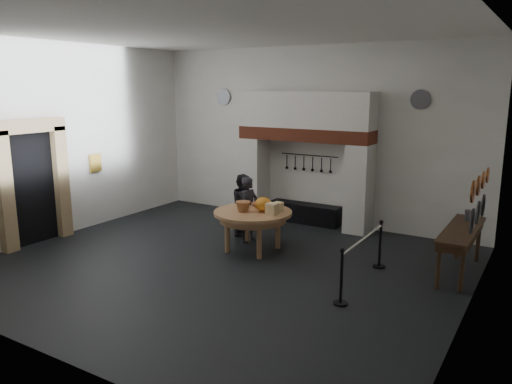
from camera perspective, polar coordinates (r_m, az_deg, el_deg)
The scene contains 39 objects.
floor at distance 10.07m, azimuth -3.84°, elevation -8.31°, with size 9.00×8.00×0.02m, color black.
ceiling at distance 9.50m, azimuth -4.24°, elevation 18.06°, with size 9.00×8.00×0.02m, color silver.
wall_back at distance 12.98m, azimuth 6.31°, elevation 6.43°, with size 9.00×0.02×4.50m, color white.
wall_front at distance 6.73m, azimuth -24.15°, elevation 0.31°, with size 9.00×0.02×4.50m, color white.
wall_left at distance 12.67m, azimuth -20.95°, elevation 5.58°, with size 0.02×8.00×4.50m, color white.
wall_right at distance 7.86m, azimuth 23.82°, elevation 1.88°, with size 0.02×8.00×4.50m, color white.
chimney_pier_left at distance 13.53m, azimuth -0.10°, elevation 1.71°, with size 0.55×0.70×2.15m, color silver.
chimney_pier_right at distance 12.27m, azimuth 11.72°, elevation 0.39°, with size 0.55×0.70×2.15m, color silver.
hearth_brick_band at distance 12.66m, azimuth 5.63°, elevation 6.58°, with size 3.50×0.72×0.32m, color #9E442B.
chimney_hood at distance 12.62m, azimuth 5.69°, elevation 9.34°, with size 3.50×0.70×0.90m, color silver.
iron_range at distance 13.07m, azimuth 5.58°, elevation -2.42°, with size 1.90×0.45×0.50m, color black.
utensil_rail at distance 12.96m, azimuth 6.11°, elevation 4.21°, with size 0.02×0.02×1.60m, color black.
door_recess at distance 12.20m, azimuth -24.21°, elevation 0.35°, with size 0.04×1.10×2.50m, color black.
door_jamb_near at distance 11.75m, azimuth -26.77°, elevation -0.05°, with size 0.22×0.30×2.60m, color tan.
door_jamb_far at distance 12.52m, azimuth -21.37°, elevation 1.08°, with size 0.22×0.30×2.60m, color tan.
door_lintel at distance 11.95m, azimuth -24.54°, elevation 6.89°, with size 0.22×1.70×0.30m, color tan.
wall_plaque at distance 13.21m, azimuth -17.88°, elevation 3.18°, with size 0.05×0.34×0.44m, color gold.
work_table at distance 10.69m, azimuth -0.36°, elevation -2.37°, with size 1.68×1.68×0.07m, color #AA7650.
pumpkin at distance 10.62m, azimuth 0.84°, elevation -1.40°, with size 0.36×0.36×0.31m, color orange.
cheese_block_big at distance 10.36m, azimuth 1.85°, elevation -1.95°, with size 0.22×0.22×0.24m, color #D4B77F.
cheese_block_small at distance 10.63m, azimuth 2.55°, elevation -1.71°, with size 0.18×0.18×0.20m, color #F0D18F.
wicker_basket at distance 10.61m, azimuth -1.47°, elevation -1.68°, with size 0.32×0.32×0.22m, color #A1693B.
bread_loaf at distance 11.00m, azimuth 0.16°, elevation -1.41°, with size 0.31×0.18×0.13m, color #955534.
visitor_near at distance 11.33m, azimuth -0.80°, elevation -2.01°, with size 0.55×0.36×1.50m, color black.
visitor_far at distance 11.87m, azimuth -1.41°, elevation -1.43°, with size 0.71×0.56×1.47m, color black.
side_table at distance 10.08m, azimuth 22.46°, elevation -4.01°, with size 0.55×2.20×0.06m, color #3C2815.
pewter_jug at distance 10.62m, azimuth 23.05°, elevation -2.49°, with size 0.12×0.12×0.22m, color #49494E.
copper_pan_a at distance 8.11m, azimuth 23.56°, elevation 0.03°, with size 0.34×0.34×0.03m, color #C6662D.
copper_pan_b at distance 8.65m, azimuth 24.09°, elevation 0.68°, with size 0.32×0.32×0.03m, color #C6662D.
copper_pan_c at distance 9.18m, azimuth 24.55°, elevation 1.24°, with size 0.30×0.30×0.03m, color #C6662D.
copper_pan_d at distance 9.72m, azimuth 24.97°, elevation 1.75°, with size 0.28×0.28×0.03m, color #C6662D.
pewter_plate_left at distance 8.41m, azimuth 23.48°, elevation -3.06°, with size 0.40×0.40×0.03m, color #4C4C51.
pewter_plate_mid at distance 8.99m, azimuth 24.03°, elevation -2.18°, with size 0.40×0.40×0.03m, color #4C4C51.
pewter_plate_right at distance 9.57m, azimuth 24.52°, elevation -1.42°, with size 0.40×0.40×0.03m, color #4C4C51.
pewter_plate_back_left at distance 14.25m, azimuth -3.72°, elevation 10.80°, with size 0.44×0.44×0.03m, color #4C4C51.
pewter_plate_back_right at distance 11.99m, azimuth 18.27°, elevation 10.01°, with size 0.44×0.44×0.03m, color #4C4C51.
barrier_post_near at distance 8.29m, azimuth 9.73°, elevation -9.69°, with size 0.05×0.05×0.90m, color black.
barrier_post_far at distance 10.08m, azimuth 13.99°, elevation -5.93°, with size 0.05×0.05×0.90m, color black.
barrier_rope at distance 9.05m, azimuth 12.19°, elevation -5.25°, with size 0.04×0.04×2.00m, color silver.
Camera 1 is at (5.48, -7.70, 3.49)m, focal length 35.00 mm.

